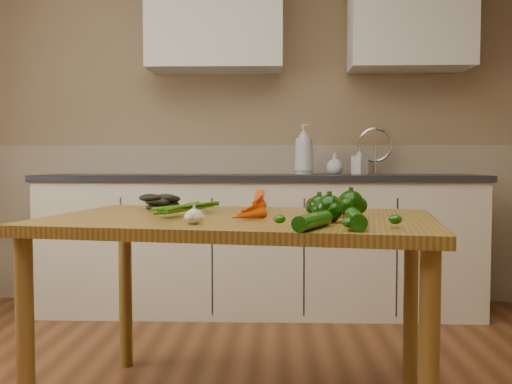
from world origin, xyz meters
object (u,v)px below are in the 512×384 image
object	(u,v)px
tomato_c	(339,205)
soap_bottle_a	(304,149)
pepper_a	(319,206)
zucchini_b	(313,221)
leafy_greens	(166,198)
soap_bottle_b	(360,160)
garlic_bulb	(194,217)
tomato_b	(334,206)
zucchini_a	(355,219)
pepper_b	(351,204)
soap_bottle_c	(335,164)
pepper_c	(329,209)
table	(241,239)
carrot_bunch	(232,207)
tomato_a	(314,205)

from	to	relation	value
tomato_c	soap_bottle_a	bearing A→B (deg)	92.68
pepper_a	zucchini_b	bearing A→B (deg)	-97.24
leafy_greens	zucchini_b	bearing A→B (deg)	-49.45
soap_bottle_b	garlic_bulb	xyz separation A→B (m)	(-0.84, -1.97, -0.19)
pepper_a	tomato_b	world-z (taller)	pepper_a
zucchini_a	pepper_b	bearing A→B (deg)	85.02
soap_bottle_c	zucchini_a	world-z (taller)	soap_bottle_c
pepper_b	tomato_c	bearing A→B (deg)	98.05
pepper_c	pepper_a	bearing A→B (deg)	95.84
table	tomato_c	distance (m)	0.43
carrot_bunch	pepper_c	bearing A→B (deg)	-21.79
pepper_c	tomato_b	distance (m)	0.33
soap_bottle_a	zucchini_b	world-z (taller)	soap_bottle_a
leafy_greens	pepper_c	xyz separation A→B (m)	(0.66, -0.50, -0.00)
soap_bottle_a	zucchini_a	xyz separation A→B (m)	(0.06, -2.00, -0.27)
soap_bottle_a	garlic_bulb	size ratio (longest dim) A/B	5.52
tomato_a	zucchini_a	world-z (taller)	tomato_a
soap_bottle_a	zucchini_b	xyz separation A→B (m)	(-0.07, -2.04, -0.27)
table	tomato_b	size ratio (longest dim) A/B	22.29
pepper_b	zucchini_a	xyz separation A→B (m)	(-0.03, -0.33, -0.02)
leafy_greens	pepper_b	world-z (taller)	leafy_greens
leafy_greens	tomato_a	xyz separation A→B (m)	(0.63, -0.13, -0.02)
garlic_bulb	tomato_b	distance (m)	0.64
leafy_greens	tomato_c	size ratio (longest dim) A/B	2.71
tomato_c	zucchini_a	bearing A→B (deg)	-90.57
carrot_bunch	zucchini_b	world-z (taller)	carrot_bunch
table	tomato_b	distance (m)	0.40
table	pepper_c	bearing A→B (deg)	-24.05
garlic_bulb	tomato_a	size ratio (longest dim) A/B	0.89
table	soap_bottle_b	world-z (taller)	soap_bottle_b
zucchini_a	soap_bottle_c	bearing A→B (deg)	85.91
carrot_bunch	tomato_a	world-z (taller)	carrot_bunch
table	soap_bottle_c	distance (m)	1.78
tomato_a	zucchini_a	bearing A→B (deg)	-79.76
leafy_greens	tomato_b	xyz separation A→B (m)	(0.71, -0.18, -0.02)
table	pepper_a	xyz separation A→B (m)	(0.30, -0.02, 0.13)
soap_bottle_c	zucchini_b	xyz separation A→B (m)	(-0.28, -2.07, -0.17)
soap_bottle_c	tomato_c	world-z (taller)	soap_bottle_c
tomato_a	soap_bottle_b	bearing A→B (deg)	75.09
tomato_c	tomato_a	bearing A→B (deg)	169.34
tomato_c	pepper_a	bearing A→B (deg)	-120.01
zucchini_b	soap_bottle_b	bearing A→B (deg)	77.89
pepper_c	garlic_bulb	bearing A→B (deg)	-170.86
soap_bottle_a	garlic_bulb	xyz separation A→B (m)	(-0.46, -1.92, -0.27)
soap_bottle_c	pepper_b	size ratio (longest dim) A/B	1.45
carrot_bunch	pepper_b	bearing A→B (deg)	5.34
garlic_bulb	pepper_c	world-z (taller)	pepper_c
zucchini_a	pepper_a	bearing A→B (deg)	104.17
tomato_c	pepper_b	bearing A→B (deg)	-81.95
soap_bottle_a	tomato_b	bearing A→B (deg)	-129.01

